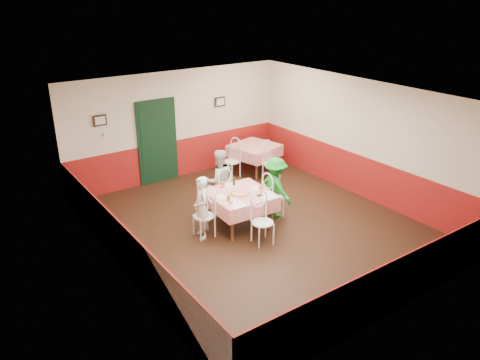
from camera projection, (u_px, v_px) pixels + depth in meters
floor at (258, 226)px, 9.95m from camera, size 7.00×7.00×0.00m
ceiling at (260, 95)px, 8.88m from camera, size 7.00×7.00×0.00m
back_wall at (177, 125)px, 12.06m from camera, size 6.00×0.10×2.80m
front_wall at (404, 234)px, 6.77m from camera, size 6.00×0.10×2.80m
left_wall at (116, 200)px, 7.83m from camera, size 0.10×7.00×2.80m
right_wall at (360, 139)px, 11.00m from camera, size 0.10×7.00×2.80m
wainscot_back at (179, 158)px, 12.40m from camera, size 6.00×0.03×1.00m
wainscot_front at (396, 285)px, 7.12m from camera, size 6.00×0.03×1.00m
wainscot_left at (122, 247)px, 8.18m from camera, size 0.03×7.00×1.00m
wainscot_right at (356, 174)px, 11.34m from camera, size 0.03×7.00×1.00m
door at (158, 143)px, 11.84m from camera, size 0.96×0.06×2.10m
picture_left at (100, 120)px, 10.79m from camera, size 0.32×0.03×0.26m
picture_right at (220, 102)px, 12.54m from camera, size 0.32×0.03×0.26m
thermostat at (106, 134)px, 10.98m from camera, size 0.10×0.03×0.10m
main_table at (240, 210)px, 9.82m from camera, size 1.29×1.29×0.77m
second_table at (254, 159)px, 12.72m from camera, size 1.36×1.36×0.77m
chair_left at (204, 216)px, 9.38m from camera, size 0.45×0.45×0.90m
chair_right at (273, 198)px, 10.20m from camera, size 0.43×0.43×0.90m
chair_far at (220, 192)px, 10.46m from camera, size 0.45×0.45×0.90m
chair_near at (263, 223)px, 9.12m from camera, size 0.48×0.48×0.90m
chair_second_a at (231, 162)px, 12.30m from camera, size 0.51×0.51×0.90m
chair_second_b at (272, 164)px, 12.13m from camera, size 0.51×0.51×0.90m
pizza at (240, 193)px, 9.63m from camera, size 0.42×0.42×0.03m
plate_left at (221, 197)px, 9.46m from camera, size 0.27×0.27×0.01m
plate_right at (257, 188)px, 9.89m from camera, size 0.27×0.27×0.01m
plate_far at (231, 186)px, 10.00m from camera, size 0.27×0.27×0.01m
glass_a at (229, 199)px, 9.24m from camera, size 0.08×0.08×0.14m
glass_b at (261, 189)px, 9.68m from camera, size 0.08×0.08×0.14m
glass_c at (223, 185)px, 9.90m from camera, size 0.08×0.08×0.13m
beer_bottle at (234, 181)px, 9.98m from camera, size 0.06×0.06×0.21m
shaker_a at (233, 202)px, 9.14m from camera, size 0.04×0.04×0.09m
shaker_b at (237, 202)px, 9.15m from camera, size 0.04×0.04×0.09m
shaker_c at (230, 203)px, 9.13m from camera, size 0.04×0.04×0.09m
menu_left at (235, 204)px, 9.18m from camera, size 0.33×0.42×0.00m
menu_right at (267, 195)px, 9.56m from camera, size 0.40×0.47×0.00m
wallet at (260, 195)px, 9.54m from camera, size 0.12×0.10×0.02m
diner_left at (201, 208)px, 9.28m from camera, size 0.40×0.53×1.30m
diner_far at (219, 181)px, 10.40m from camera, size 0.79×0.67×1.44m
diner_right at (275, 188)px, 10.13m from camera, size 0.54×0.90×1.36m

